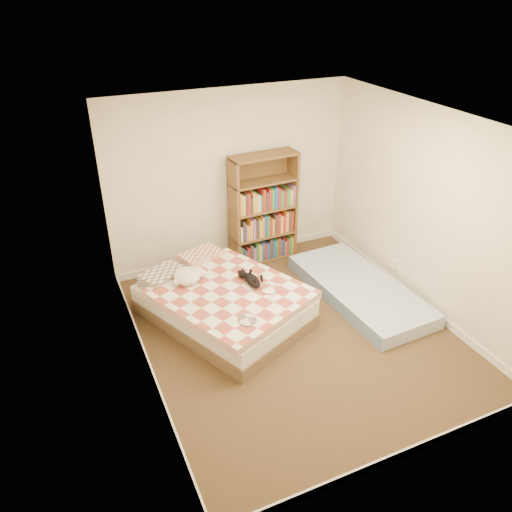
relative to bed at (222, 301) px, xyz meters
name	(u,v)px	position (x,y,z in m)	size (l,w,h in m)	color
room	(298,244)	(0.68, -0.62, 0.96)	(3.51, 4.01, 2.51)	#452E1D
bed	(222,301)	(0.00, 0.00, 0.00)	(2.05, 2.35, 0.52)	brown
bookshelf	(263,222)	(1.08, 1.17, 0.35)	(0.99, 0.37, 1.62)	#50391B
floor_mattress	(359,289)	(1.83, -0.30, -0.14)	(0.95, 2.11, 0.19)	#7192BD
black_cat	(252,279)	(0.35, -0.10, 0.29)	(0.26, 0.57, 0.13)	black
white_dog	(188,276)	(-0.35, 0.23, 0.32)	(0.48, 0.48, 0.17)	white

